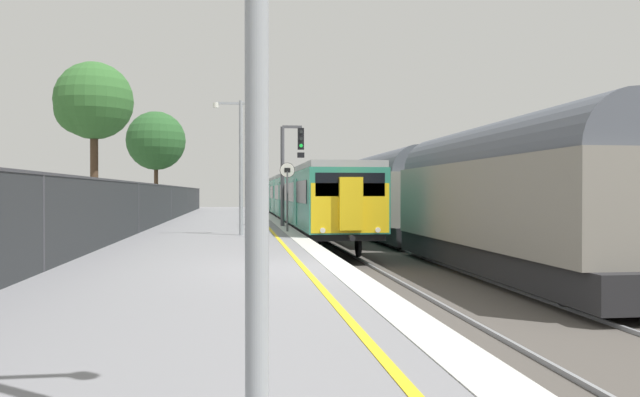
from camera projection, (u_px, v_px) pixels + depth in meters
name	position (u px, v px, depth m)	size (l,w,h in m)	color
ground	(444.00, 294.00, 13.21)	(17.40, 110.00, 1.21)	gray
commuter_train_at_platform	(295.00, 197.00, 41.70)	(2.83, 41.92, 3.81)	#2D846B
freight_train_adjacent_track	(426.00, 194.00, 26.07)	(2.60, 29.14, 4.57)	#232326
signal_gantry	(289.00, 163.00, 28.79)	(1.10, 0.24, 4.64)	#47474C
speed_limit_sign	(287.00, 188.00, 24.67)	(0.59, 0.08, 2.73)	#59595B
platform_lamp_mid	(241.00, 154.00, 22.64)	(2.00, 0.20, 4.88)	#93999E
platform_back_fence	(43.00, 220.00, 12.14)	(0.07, 99.00, 1.95)	#282B2D
background_tree_left	(91.00, 103.00, 30.59)	(3.80, 3.80, 7.96)	#473323
background_tree_centre	(156.00, 143.00, 48.60)	(4.56, 4.56, 7.86)	#473323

